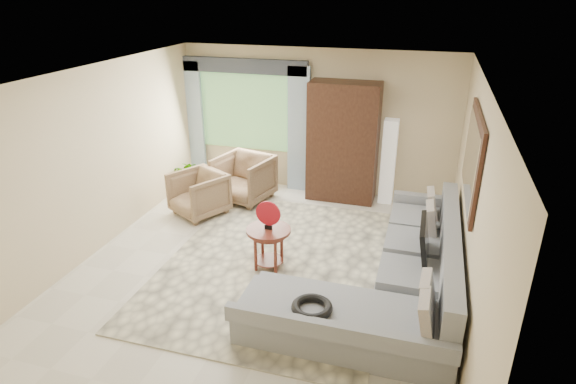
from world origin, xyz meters
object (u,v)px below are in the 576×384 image
(armoire, at_px, (343,142))
(armchair_left, at_px, (199,194))
(coffee_table, at_px, (269,248))
(potted_plant, at_px, (189,174))
(floor_lamp, at_px, (388,162))
(armchair_right, at_px, (244,178))
(tv_screen, at_px, (425,241))
(sectional_sofa, at_px, (397,281))

(armoire, bearing_deg, armchair_left, -147.89)
(coffee_table, bearing_deg, armoire, 79.36)
(coffee_table, height_order, armoire, armoire)
(potted_plant, relative_size, floor_lamp, 0.38)
(armchair_right, bearing_deg, coffee_table, -46.26)
(tv_screen, height_order, armoire, armoire)
(armoire, bearing_deg, tv_screen, -59.95)
(sectional_sofa, xyz_separation_m, armoire, (-1.23, 2.90, 0.77))
(armchair_right, distance_m, potted_plant, 1.23)
(floor_lamp, bearing_deg, armchair_left, -154.44)
(potted_plant, bearing_deg, armoire, 7.74)
(potted_plant, bearing_deg, armchair_right, -9.61)
(sectional_sofa, height_order, armchair_right, sectional_sofa)
(armoire, xyz_separation_m, floor_lamp, (0.80, 0.06, -0.30))
(sectional_sofa, height_order, coffee_table, sectional_sofa)
(armoire, height_order, floor_lamp, armoire)
(sectional_sofa, relative_size, coffee_table, 5.77)
(coffee_table, xyz_separation_m, potted_plant, (-2.36, 2.24, -0.03))
(armchair_left, height_order, potted_plant, armchair_left)
(sectional_sofa, xyz_separation_m, coffee_table, (-1.73, 0.27, 0.03))
(sectional_sofa, bearing_deg, armchair_left, 155.56)
(tv_screen, distance_m, armchair_left, 3.88)
(sectional_sofa, relative_size, armchair_right, 3.82)
(armchair_right, xyz_separation_m, potted_plant, (-1.20, 0.20, -0.13))
(armchair_left, xyz_separation_m, armchair_right, (0.51, 0.76, 0.04))
(armchair_right, bearing_deg, sectional_sofa, -24.44)
(sectional_sofa, distance_m, potted_plant, 4.79)
(potted_plant, bearing_deg, floor_lamp, 6.98)
(tv_screen, distance_m, armchair_right, 3.74)
(floor_lamp, bearing_deg, potted_plant, -173.02)
(sectional_sofa, distance_m, tv_screen, 0.60)
(armchair_left, bearing_deg, armchair_right, 85.70)
(potted_plant, xyz_separation_m, floor_lamp, (3.65, 0.45, 0.47))
(coffee_table, relative_size, potted_plant, 1.06)
(potted_plant, bearing_deg, sectional_sofa, -31.57)
(tv_screen, distance_m, potted_plant, 4.90)
(coffee_table, xyz_separation_m, armoire, (0.49, 2.63, 0.74))
(armchair_right, relative_size, armoire, 0.43)
(coffee_table, height_order, armchair_right, armchair_right)
(tv_screen, distance_m, armoire, 3.01)
(coffee_table, relative_size, armchair_left, 0.74)
(floor_lamp, bearing_deg, coffee_table, -115.69)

